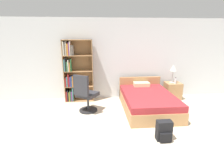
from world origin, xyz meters
The scene contains 9 objects.
ground_plane centered at (0.00, 0.00, 0.00)m, with size 14.00×14.00×0.00m, color beige.
wall_back centered at (0.00, 3.23, 1.30)m, with size 9.00×0.06×2.60m.
bookshelf centered at (-1.78, 3.00, 0.99)m, with size 0.91×0.32×1.95m.
bed centered at (0.36, 2.14, 0.25)m, with size 1.36×2.05×0.74m.
office_chair centered at (-1.39, 2.05, 0.51)m, with size 0.69×0.72×1.08m.
nightstand centered at (1.46, 2.92, 0.27)m, with size 0.50×0.47×0.55m.
table_lamp centered at (1.42, 2.93, 1.01)m, with size 0.21×0.21×0.60m.
water_bottle centered at (1.47, 2.81, 0.65)m, with size 0.06×0.06×0.21m.
backpack_black centered at (0.26, 0.55, 0.20)m, with size 0.30×0.24×0.42m.
Camera 1 is at (-1.06, -2.48, 2.06)m, focal length 28.00 mm.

